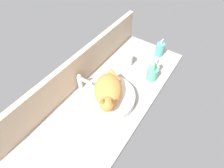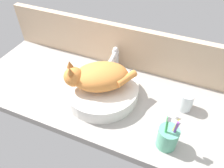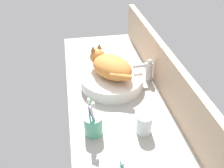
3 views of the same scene
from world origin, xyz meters
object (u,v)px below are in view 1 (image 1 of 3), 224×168
(faucet, at_px, (81,82))
(water_glass, at_px, (128,60))
(cat, at_px, (108,91))
(toothbrush_cup, at_px, (152,73))
(sink_basin, at_px, (108,98))
(soap_dispenser, at_px, (160,50))

(faucet, bearing_deg, water_glass, -18.56)
(cat, xyz_separation_m, toothbrush_cup, (0.36, -0.14, -0.07))
(faucet, xyz_separation_m, toothbrush_cup, (0.36, -0.35, -0.02))
(sink_basin, height_order, faucet, faucet)
(toothbrush_cup, bearing_deg, faucet, 135.90)
(toothbrush_cup, bearing_deg, water_glass, 82.13)
(toothbrush_cup, relative_size, water_glass, 2.04)
(toothbrush_cup, distance_m, water_glass, 0.22)
(sink_basin, distance_m, faucet, 0.21)
(faucet, relative_size, water_glass, 1.49)
(sink_basin, height_order, soap_dispenser, soap_dispenser)
(cat, distance_m, soap_dispenser, 0.63)
(cat, bearing_deg, water_glass, 12.10)
(sink_basin, distance_m, toothbrush_cup, 0.37)
(cat, distance_m, water_glass, 0.40)
(cat, height_order, toothbrush_cup, cat)
(toothbrush_cup, xyz_separation_m, water_glass, (0.03, 0.22, -0.01))
(soap_dispenser, bearing_deg, water_glass, 147.24)
(cat, distance_m, faucet, 0.22)
(cat, relative_size, soap_dispenser, 2.05)
(sink_basin, bearing_deg, faucet, 95.01)
(sink_basin, height_order, water_glass, water_glass)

